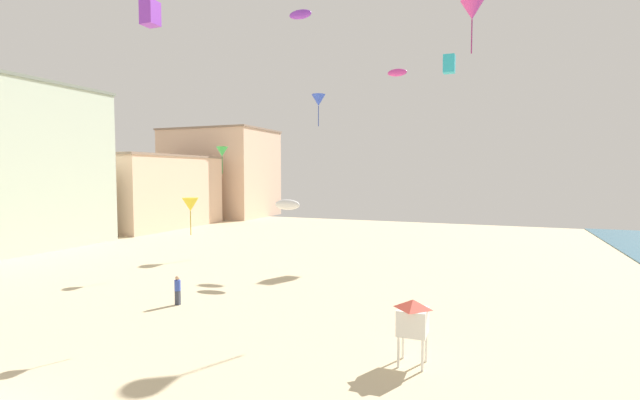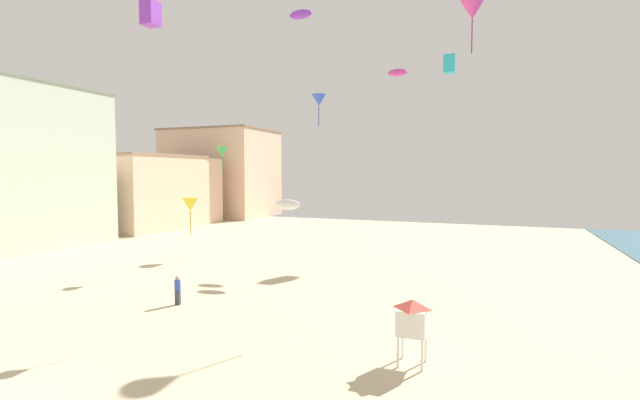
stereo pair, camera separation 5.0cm
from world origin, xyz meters
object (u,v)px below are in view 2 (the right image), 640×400
at_px(kite_green_delta, 222,152).
at_px(kite_magenta_delta, 472,10).
at_px(kite_flyer, 178,289).
at_px(kite_cyan_box, 450,64).
at_px(kite_magenta_parafoil, 398,73).
at_px(kite_blue_delta, 319,100).
at_px(kite_yellow_delta, 190,205).
at_px(kite_purple_box, 150,14).
at_px(kite_purple_parafoil, 301,14).
at_px(kite_white_parafoil, 287,205).
at_px(lifeguard_stand, 412,318).

xyz_separation_m(kite_green_delta, kite_magenta_delta, (18.62, 1.21, 8.95)).
height_order(kite_flyer, kite_cyan_box, kite_cyan_box).
bearing_deg(kite_cyan_box, kite_magenta_parafoil, -133.12).
height_order(kite_magenta_parafoil, kite_magenta_delta, kite_magenta_delta).
height_order(kite_flyer, kite_blue_delta, kite_blue_delta).
relative_size(kite_yellow_delta, kite_purple_box, 1.01).
xyz_separation_m(kite_purple_parafoil, kite_white_parafoil, (1.67, -6.08, -15.31)).
bearing_deg(kite_yellow_delta, kite_cyan_box, 73.35).
bearing_deg(kite_yellow_delta, kite_flyer, 138.53).
bearing_deg(kite_blue_delta, kite_purple_box, -110.26).
bearing_deg(kite_flyer, kite_yellow_delta, 0.59).
distance_m(kite_green_delta, kite_white_parafoil, 7.97).
bearing_deg(kite_cyan_box, kite_flyer, -114.15).
bearing_deg(kite_white_parafoil, kite_magenta_parafoil, 70.42).
height_order(kite_flyer, kite_purple_box, kite_purple_box).
distance_m(kite_white_parafoil, kite_blue_delta, 19.03).
height_order(lifeguard_stand, kite_magenta_delta, kite_magenta_delta).
bearing_deg(kite_yellow_delta, kite_purple_box, 138.49).
xyz_separation_m(kite_flyer, kite_magenta_parafoil, (7.64, 21.97, 15.85)).
distance_m(kite_green_delta, kite_blue_delta, 15.31).
bearing_deg(lifeguard_stand, kite_flyer, 172.29).
relative_size(kite_green_delta, kite_magenta_parafoil, 1.18).
height_order(kite_green_delta, kite_magenta_parafoil, kite_magenta_parafoil).
bearing_deg(kite_cyan_box, kite_magenta_delta, -79.15).
bearing_deg(kite_purple_box, kite_purple_parafoil, 41.60).
height_order(kite_flyer, kite_magenta_parafoil, kite_magenta_parafoil).
xyz_separation_m(lifeguard_stand, kite_purple_box, (-21.16, 9.70, 17.30)).
bearing_deg(kite_green_delta, kite_cyan_box, 45.87).
height_order(kite_blue_delta, kite_magenta_delta, kite_magenta_delta).
height_order(kite_white_parafoil, kite_blue_delta, kite_blue_delta).
xyz_separation_m(kite_purple_parafoil, kite_yellow_delta, (2.01, -17.18, -14.57)).
xyz_separation_m(kite_cyan_box, kite_purple_box, (-19.44, -19.79, 0.95)).
bearing_deg(kite_flyer, kite_purple_parafoil, 127.60).
height_order(kite_white_parafoil, kite_magenta_delta, kite_magenta_delta).
relative_size(kite_flyer, kite_purple_parafoil, 0.83).
height_order(kite_flyer, kite_magenta_delta, kite_magenta_delta).
distance_m(kite_green_delta, kite_magenta_delta, 20.69).
xyz_separation_m(kite_white_parafoil, kite_purple_box, (-10.36, -1.63, 13.99)).
distance_m(kite_yellow_delta, kite_blue_delta, 28.70).
relative_size(lifeguard_stand, kite_yellow_delta, 1.45).
distance_m(kite_purple_parafoil, kite_cyan_box, 16.32).
distance_m(kite_magenta_delta, kite_purple_box, 22.85).
bearing_deg(kite_magenta_parafoil, kite_purple_box, -134.89).
height_order(kite_magenta_parafoil, kite_blue_delta, kite_magenta_parafoil).
bearing_deg(kite_flyer, kite_purple_box, -179.47).
relative_size(kite_cyan_box, kite_blue_delta, 0.52).
bearing_deg(kite_purple_box, kite_blue_delta, 69.74).
xyz_separation_m(kite_blue_delta, kite_purple_box, (-6.42, -17.40, 4.08)).
bearing_deg(kite_magenta_parafoil, lifeguard_stand, -76.60).
bearing_deg(kite_magenta_parafoil, kite_magenta_delta, -55.88).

